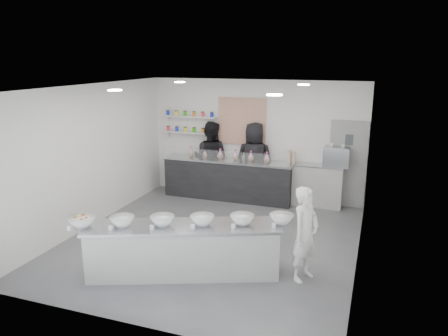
# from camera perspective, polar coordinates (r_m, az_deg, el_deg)

# --- Properties ---
(floor) EXTENTS (6.00, 6.00, 0.00)m
(floor) POSITION_cam_1_polar(r_m,az_deg,el_deg) (8.80, -1.47, -9.38)
(floor) COLOR #515156
(floor) RESTS_ON ground
(ceiling) EXTENTS (6.00, 6.00, 0.00)m
(ceiling) POSITION_cam_1_polar(r_m,az_deg,el_deg) (8.07, -1.60, 10.51)
(ceiling) COLOR white
(ceiling) RESTS_ON floor
(back_wall) EXTENTS (5.50, 0.00, 5.50)m
(back_wall) POSITION_cam_1_polar(r_m,az_deg,el_deg) (11.09, 4.08, 3.72)
(back_wall) COLOR white
(back_wall) RESTS_ON floor
(left_wall) EXTENTS (0.00, 6.00, 6.00)m
(left_wall) POSITION_cam_1_polar(r_m,az_deg,el_deg) (9.62, -17.00, 1.48)
(left_wall) COLOR white
(left_wall) RESTS_ON floor
(right_wall) EXTENTS (0.00, 6.00, 6.00)m
(right_wall) POSITION_cam_1_polar(r_m,az_deg,el_deg) (7.78, 17.72, -1.54)
(right_wall) COLOR white
(right_wall) RESTS_ON floor
(back_door) EXTENTS (0.88, 0.04, 2.10)m
(back_door) POSITION_cam_1_polar(r_m,az_deg,el_deg) (10.79, 15.83, 0.45)
(back_door) COLOR gray
(back_door) RESTS_ON floor
(pattern_panel) EXTENTS (1.25, 0.03, 1.20)m
(pattern_panel) POSITION_cam_1_polar(r_m,az_deg,el_deg) (11.09, 2.33, 6.10)
(pattern_panel) COLOR #AD421B
(pattern_panel) RESTS_ON back_wall
(jar_shelf_lower) EXTENTS (1.45, 0.22, 0.04)m
(jar_shelf_lower) POSITION_cam_1_polar(r_m,az_deg,el_deg) (11.57, -4.45, 4.66)
(jar_shelf_lower) COLOR silver
(jar_shelf_lower) RESTS_ON back_wall
(jar_shelf_upper) EXTENTS (1.45, 0.22, 0.04)m
(jar_shelf_upper) POSITION_cam_1_polar(r_m,az_deg,el_deg) (11.51, -4.49, 6.72)
(jar_shelf_upper) COLOR silver
(jar_shelf_upper) RESTS_ON back_wall
(preserve_jars) EXTENTS (1.45, 0.10, 0.56)m
(preserve_jars) POSITION_cam_1_polar(r_m,az_deg,el_deg) (11.51, -4.52, 6.02)
(preserve_jars) COLOR #FC4048
(preserve_jars) RESTS_ON jar_shelf_lower
(downlight_0) EXTENTS (0.24, 0.24, 0.02)m
(downlight_0) POSITION_cam_1_polar(r_m,az_deg,el_deg) (7.83, -14.08, 9.83)
(downlight_0) COLOR white
(downlight_0) RESTS_ON ceiling
(downlight_1) EXTENTS (0.24, 0.24, 0.02)m
(downlight_1) POSITION_cam_1_polar(r_m,az_deg,el_deg) (6.70, 6.60, 9.47)
(downlight_1) COLOR white
(downlight_1) RESTS_ON ceiling
(downlight_2) EXTENTS (0.24, 0.24, 0.02)m
(downlight_2) POSITION_cam_1_polar(r_m,az_deg,el_deg) (10.09, -5.81, 11.10)
(downlight_2) COLOR white
(downlight_2) RESTS_ON ceiling
(downlight_3) EXTENTS (0.24, 0.24, 0.02)m
(downlight_3) POSITION_cam_1_polar(r_m,az_deg,el_deg) (9.25, 10.36, 10.66)
(downlight_3) COLOR white
(downlight_3) RESTS_ON ceiling
(prep_counter) EXTENTS (3.24, 1.86, 0.87)m
(prep_counter) POSITION_cam_1_polar(r_m,az_deg,el_deg) (7.38, -5.36, -10.58)
(prep_counter) COLOR #A8A7A2
(prep_counter) RESTS_ON floor
(back_bar) EXTENTS (3.32, 0.62, 1.03)m
(back_bar) POSITION_cam_1_polar(r_m,az_deg,el_deg) (11.08, 0.49, -1.49)
(back_bar) COLOR black
(back_bar) RESTS_ON floor
(sneeze_guard) EXTENTS (3.27, 0.03, 0.28)m
(sneeze_guard) POSITION_cam_1_polar(r_m,az_deg,el_deg) (10.66, -0.01, 1.50)
(sneeze_guard) COLOR white
(sneeze_guard) RESTS_ON back_bar
(espresso_ledge) EXTENTS (1.38, 0.44, 1.03)m
(espresso_ledge) POSITION_cam_1_polar(r_m,az_deg,el_deg) (10.81, 11.60, -2.21)
(espresso_ledge) COLOR #A8A7A2
(espresso_ledge) RESTS_ON floor
(espresso_machine) EXTENTS (0.59, 0.41, 0.45)m
(espresso_machine) POSITION_cam_1_polar(r_m,az_deg,el_deg) (10.57, 14.48, 1.40)
(espresso_machine) COLOR #93969E
(espresso_machine) RESTS_ON espresso_ledge
(cup_stacks) EXTENTS (0.24, 0.24, 0.30)m
(cup_stacks) POSITION_cam_1_polar(r_m,az_deg,el_deg) (10.73, 8.88, 1.46)
(cup_stacks) COLOR tan
(cup_stacks) RESTS_ON espresso_ledge
(prep_bowls) EXTENTS (3.58, 1.82, 0.16)m
(prep_bowls) POSITION_cam_1_polar(r_m,az_deg,el_deg) (7.18, -5.46, -6.84)
(prep_bowls) COLOR white
(prep_bowls) RESTS_ON prep_counter
(label_cards) EXTENTS (3.31, 0.04, 0.07)m
(label_cards) POSITION_cam_1_polar(r_m,az_deg,el_deg) (6.88, -8.64, -8.32)
(label_cards) COLOR white
(label_cards) RESTS_ON prep_counter
(cookie_bags) EXTENTS (2.15, 0.16, 0.27)m
(cookie_bags) POSITION_cam_1_polar(r_m,az_deg,el_deg) (10.92, 0.50, 1.80)
(cookie_bags) COLOR #CB79AD
(cookie_bags) RESTS_ON back_bar
(woman_prep) EXTENTS (0.57, 0.67, 1.56)m
(woman_prep) POSITION_cam_1_polar(r_m,az_deg,el_deg) (7.18, 10.55, -8.49)
(woman_prep) COLOR white
(woman_prep) RESTS_ON floor
(staff_left) EXTENTS (0.95, 0.74, 1.93)m
(staff_left) POSITION_cam_1_polar(r_m,az_deg,el_deg) (11.39, -1.77, 1.29)
(staff_left) COLOR black
(staff_left) RESTS_ON floor
(staff_right) EXTENTS (1.04, 0.75, 1.97)m
(staff_right) POSITION_cam_1_polar(r_m,az_deg,el_deg) (11.02, 3.96, 0.92)
(staff_right) COLOR black
(staff_right) RESTS_ON floor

